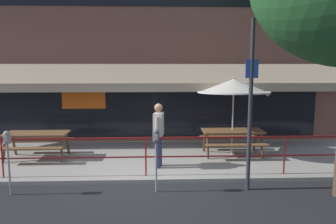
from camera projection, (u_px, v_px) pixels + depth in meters
ground_plane at (146, 184)px, 7.79m from camera, size 120.00×120.00×0.00m
patio_deck at (147, 158)px, 9.76m from camera, size 15.00×4.00×0.10m
restaurant_building at (148, 34)px, 11.43m from camera, size 15.00×1.60×7.81m
patio_railing at (146, 148)px, 7.98m from camera, size 13.84×0.04×0.97m
picnic_table_left at (36, 138)px, 9.50m from camera, size 1.80×1.42×0.76m
picnic_table_centre at (232, 135)px, 9.88m from camera, size 1.80×1.42×0.76m
patio_umbrella_centre at (234, 86)px, 9.69m from camera, size 2.14×2.14×2.38m
pedestrian_walking at (159, 132)px, 8.65m from camera, size 0.30×0.61×1.71m
parking_meter_near at (7, 143)px, 6.97m from camera, size 0.15×0.16×1.42m
parking_meter_far at (156, 142)px, 7.13m from camera, size 0.15×0.16×1.42m
street_sign_pole at (250, 104)px, 7.16m from camera, size 0.28×0.09×3.79m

